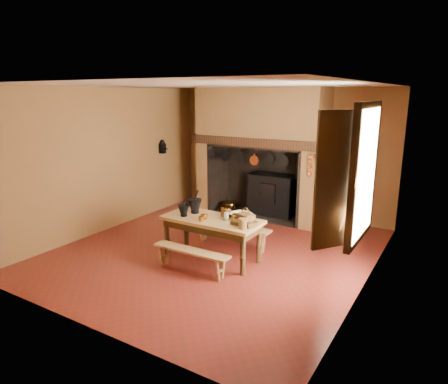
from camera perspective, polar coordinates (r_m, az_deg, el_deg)
name	(u,v)px	position (r m, az deg, el deg)	size (l,w,h in m)	color
floor	(216,251)	(7.04, -1.17, -8.41)	(5.50, 5.50, 0.00)	maroon
ceiling	(215,85)	(6.51, -1.29, 15.03)	(5.50, 5.50, 0.00)	silver
back_wall	(281,152)	(9.04, 8.21, 5.67)	(5.00, 0.02, 2.80)	olive
wall_left	(109,160)	(8.23, -16.12, 4.47)	(0.02, 5.50, 2.80)	olive
wall_right	(372,191)	(5.73, 20.39, 0.19)	(0.02, 5.50, 2.80)	olive
wall_front	(80,213)	(4.62, -19.86, -2.90)	(5.00, 0.02, 2.80)	olive
chimney_breast	(261,135)	(8.72, 5.32, 8.18)	(2.95, 0.96, 2.80)	olive
iron_range	(273,194)	(8.96, 7.00, -0.33)	(1.12, 0.55, 1.60)	black
hearth_pans	(229,207)	(9.32, 0.69, -2.16)	(0.51, 0.62, 0.20)	#B97E2A
hanging_pans	(248,158)	(8.35, 3.49, 4.84)	(1.92, 0.29, 0.27)	black
onion_string	(310,166)	(7.82, 12.15, 3.70)	(0.12, 0.10, 0.46)	#B86022
herb_bunch	(319,164)	(7.75, 13.43, 3.93)	(0.20, 0.20, 0.35)	brown
window	(355,172)	(5.31, 18.22, 2.67)	(0.39, 1.75, 1.76)	white
wall_coffee_mill	(162,146)	(9.27, -8.78, 6.58)	(0.23, 0.16, 0.31)	black
work_table	(212,225)	(6.51, -1.74, -4.71)	(1.63, 0.72, 0.71)	tan
bench_front	(191,255)	(6.17, -4.71, -9.01)	(1.29, 0.23, 0.36)	tan
bench_back	(231,230)	(7.11, 1.05, -5.49)	(1.48, 0.26, 0.41)	tan
mortar_large	(195,205)	(6.74, -4.17, -1.92)	(0.24, 0.24, 0.40)	black
mortar_small	(184,210)	(6.59, -5.78, -2.57)	(0.19, 0.19, 0.32)	black
coffee_grinder	(226,213)	(6.52, 0.32, -2.98)	(0.17, 0.13, 0.19)	#362411
brass_mug_a	(201,219)	(6.32, -3.34, -3.86)	(0.07, 0.07, 0.08)	#B97E2A
brass_mug_b	(234,217)	(6.40, 1.49, -3.54)	(0.08, 0.08, 0.09)	#B97E2A
mixing_bowl	(241,215)	(6.48, 2.38, -3.37)	(0.34, 0.34, 0.08)	beige
stoneware_crock	(243,224)	(5.97, 2.71, -4.52)	(0.13, 0.13, 0.16)	brown
glass_jar	(226,216)	(6.35, 0.35, -3.50)	(0.08, 0.08, 0.13)	beige
wicker_basket	(246,218)	(6.24, 3.10, -3.71)	(0.31, 0.27, 0.25)	#503418
wooden_tray	(244,223)	(6.15, 2.92, -4.45)	(0.35, 0.25, 0.06)	#362411
brass_cup	(204,217)	(6.39, -2.87, -3.62)	(0.11, 0.11, 0.09)	#B97E2A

